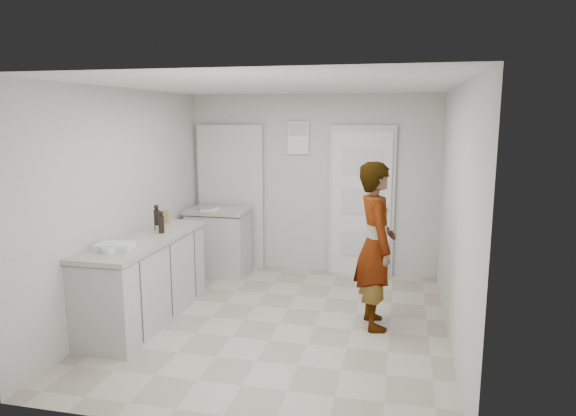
% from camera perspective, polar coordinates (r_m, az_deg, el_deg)
% --- Properties ---
extents(ground, '(4.00, 4.00, 0.00)m').
position_cam_1_polar(ground, '(5.67, -0.97, -12.66)').
color(ground, '#9F9685').
rests_on(ground, ground).
extents(room_shell, '(4.00, 4.00, 4.00)m').
position_cam_1_polar(room_shell, '(7.27, 1.28, 0.86)').
color(room_shell, '#BAB7B0').
rests_on(room_shell, ground).
extents(main_counter, '(0.64, 1.96, 0.93)m').
position_cam_1_polar(main_counter, '(5.85, -15.55, -7.88)').
color(main_counter, '#AFB0AB').
rests_on(main_counter, ground).
extents(side_counter, '(0.84, 0.61, 0.93)m').
position_cam_1_polar(side_counter, '(7.30, -7.69, -3.97)').
color(side_counter, '#AFB0AB').
rests_on(side_counter, ground).
extents(person, '(0.58, 0.73, 1.75)m').
position_cam_1_polar(person, '(5.42, 9.71, -4.14)').
color(person, silver).
rests_on(person, ground).
extents(cake_mix_box, '(0.10, 0.06, 0.16)m').
position_cam_1_polar(cake_mix_box, '(6.38, -13.37, -0.91)').
color(cake_mix_box, '#96754B').
rests_on(cake_mix_box, main_counter).
extents(spice_jar, '(0.05, 0.05, 0.08)m').
position_cam_1_polar(spice_jar, '(5.87, -14.26, -2.31)').
color(spice_jar, tan).
rests_on(spice_jar, main_counter).
extents(oil_cruet_a, '(0.06, 0.06, 0.25)m').
position_cam_1_polar(oil_cruet_a, '(5.84, -13.91, -1.57)').
color(oil_cruet_a, black).
rests_on(oil_cruet_a, main_counter).
extents(oil_cruet_b, '(0.06, 0.06, 0.29)m').
position_cam_1_polar(oil_cruet_b, '(6.01, -14.38, -1.07)').
color(oil_cruet_b, black).
rests_on(oil_cruet_b, main_counter).
extents(baking_dish, '(0.38, 0.29, 0.06)m').
position_cam_1_polar(baking_dish, '(5.27, -18.70, -4.08)').
color(baking_dish, silver).
rests_on(baking_dish, main_counter).
extents(egg_bowl, '(0.14, 0.14, 0.05)m').
position_cam_1_polar(egg_bowl, '(5.18, -19.31, -4.40)').
color(egg_bowl, silver).
rests_on(egg_bowl, main_counter).
extents(papers, '(0.26, 0.32, 0.01)m').
position_cam_1_polar(papers, '(7.19, -8.60, -0.13)').
color(papers, white).
rests_on(papers, side_counter).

